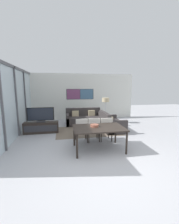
% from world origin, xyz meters
% --- Properties ---
extents(ground_plane, '(24.00, 24.00, 0.00)m').
position_xyz_m(ground_plane, '(0.00, 0.00, 0.00)').
color(ground_plane, '#B2B2B7').
extents(wall_back, '(6.86, 0.09, 2.80)m').
position_xyz_m(wall_back, '(0.00, 5.93, 1.40)').
color(wall_back, silver).
rests_on(wall_back, ground_plane).
extents(window_wall_left, '(0.07, 5.93, 2.80)m').
position_xyz_m(window_wall_left, '(-2.92, 2.97, 1.53)').
color(window_wall_left, silver).
rests_on(window_wall_left, ground_plane).
extents(area_rug, '(2.86, 1.83, 0.01)m').
position_xyz_m(area_rug, '(0.03, 3.10, 0.00)').
color(area_rug, '#706051').
rests_on(area_rug, ground_plane).
extents(tv_console, '(1.47, 0.40, 0.49)m').
position_xyz_m(tv_console, '(-2.04, 3.22, 0.24)').
color(tv_console, black).
rests_on(tv_console, ground_plane).
extents(television, '(1.14, 0.20, 0.64)m').
position_xyz_m(television, '(-2.04, 3.22, 0.80)').
color(television, '#2D2D33').
rests_on(television, tv_console).
extents(sofa_main, '(1.91, 0.90, 0.85)m').
position_xyz_m(sofa_main, '(0.03, 4.48, 0.28)').
color(sofa_main, '#383333').
rests_on(sofa_main, ground_plane).
extents(sofa_side, '(0.90, 1.48, 0.85)m').
position_xyz_m(sofa_side, '(1.08, 3.09, 0.28)').
color(sofa_side, '#383333').
rests_on(sofa_side, ground_plane).
extents(coffee_table, '(0.81, 0.81, 0.35)m').
position_xyz_m(coffee_table, '(0.03, 3.10, 0.26)').
color(coffee_table, black).
rests_on(coffee_table, ground_plane).
extents(dining_table, '(1.60, 1.07, 0.74)m').
position_xyz_m(dining_table, '(0.01, 1.04, 0.67)').
color(dining_table, black).
rests_on(dining_table, ground_plane).
extents(dining_chair_left, '(0.46, 0.46, 0.89)m').
position_xyz_m(dining_chair_left, '(-0.45, 1.81, 0.51)').
color(dining_chair_left, beige).
rests_on(dining_chair_left, ground_plane).
extents(dining_chair_centre, '(0.46, 0.46, 0.89)m').
position_xyz_m(dining_chair_centre, '(0.01, 1.82, 0.51)').
color(dining_chair_centre, beige).
rests_on(dining_chair_centre, ground_plane).
extents(dining_chair_right, '(0.46, 0.46, 0.89)m').
position_xyz_m(dining_chair_right, '(0.46, 1.78, 0.51)').
color(dining_chair_right, beige).
rests_on(dining_chair_right, ground_plane).
extents(fruit_bowl, '(0.27, 0.27, 0.07)m').
position_xyz_m(fruit_bowl, '(-0.11, 1.14, 0.78)').
color(fruit_bowl, '#995642').
rests_on(fruit_bowl, dining_table).
extents(floor_lamp, '(0.39, 0.39, 1.40)m').
position_xyz_m(floor_lamp, '(1.25, 4.52, 1.21)').
color(floor_lamp, '#2D2D33').
rests_on(floor_lamp, ground_plane).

